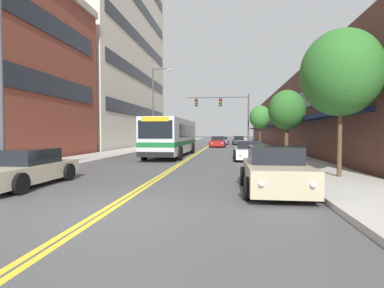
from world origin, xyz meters
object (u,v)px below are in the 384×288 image
Objects in this scene: car_slate_blue_moving_lead at (222,141)px; car_red_moving_second at (218,142)px; car_champagne_parked_left_mid at (25,169)px; traffic_signal_mast at (227,109)px; street_lamp_left_near at (9,48)px; street_tree_right_near at (341,73)px; city_bus at (173,136)px; fire_hydrant at (299,164)px; street_tree_right_mid at (287,110)px; street_tree_right_far at (260,117)px; car_beige_parked_right_foreground at (275,171)px; car_white_parked_right_mid at (249,151)px; car_dark_grey_parked_left_near at (166,144)px; car_silver_moving_third at (222,140)px; street_lamp_left_far at (155,102)px; car_charcoal_parked_right_far at (239,141)px.

car_red_moving_second reaches higher than car_slate_blue_moving_lead.
traffic_signal_mast reaches higher than car_champagne_parked_left_mid.
street_lamp_left_near reaches higher than street_tree_right_near.
city_bus reaches higher than fire_hydrant.
street_tree_right_mid is (11.22, 11.85, 2.87)m from car_champagne_parked_left_mid.
fire_hydrant is at bearing -80.43° from car_red_moving_second.
street_tree_right_far is 6.09× the size of fire_hydrant.
street_tree_right_near is at bearing 13.01° from car_champagne_parked_left_mid.
car_slate_blue_moving_lead is at bearing 93.86° from car_beige_parked_right_foreground.
car_red_moving_second is 5.77m from traffic_signal_mast.
street_tree_right_far reaches higher than city_bus.
street_tree_right_near is (2.98, -8.75, 3.63)m from car_white_parked_right_mid.
car_champagne_parked_left_mid is 27.79m from traffic_signal_mast.
city_bus is 10.61m from car_dark_grey_parked_left_near.
car_white_parked_right_mid is (-0.10, 11.40, -0.06)m from car_beige_parked_right_foreground.
car_slate_blue_moving_lead is 37.44m from street_tree_right_near.
car_silver_moving_third is (-0.21, 8.45, -0.03)m from car_slate_blue_moving_lead.
car_beige_parked_right_foreground is 26.02m from street_tree_right_far.
fire_hydrant is (3.31, -23.05, -4.15)m from traffic_signal_mast.
car_beige_parked_right_foreground is 26.93m from traffic_signal_mast.
street_tree_right_near is (2.88, 2.64, 3.57)m from car_beige_parked_right_foreground.
car_red_moving_second is 7.59m from street_tree_right_far.
car_beige_parked_right_foreground is 0.86× the size of street_tree_right_far.
city_bus is at bearing -65.96° from street_lamp_left_far.
car_silver_moving_third is (5.96, 23.28, -0.05)m from car_dark_grey_parked_left_near.
street_tree_right_mid is at bearing -81.51° from car_silver_moving_third.
car_charcoal_parked_right_far reaches higher than fire_hydrant.
car_champagne_parked_left_mid is 1.11× the size of car_silver_moving_third.
street_lamp_left_far is 22.02m from fire_hydrant.
car_beige_parked_right_foreground is 5.30m from street_tree_right_near.
car_white_parked_right_mid is at bearing -170.78° from street_tree_right_mid.
street_tree_right_mid is at bearing 9.22° from car_white_parked_right_mid.
car_charcoal_parked_right_far is at bearing 98.74° from street_tree_right_far.
city_bus is at bearing -100.89° from car_red_moving_second.
car_champagne_parked_left_mid is 0.80× the size of street_tree_right_near.
car_champagne_parked_left_mid is 0.94× the size of street_tree_right_far.
traffic_signal_mast is 4.08m from street_tree_right_far.
street_tree_right_far is (-0.80, 23.11, -0.54)m from street_tree_right_near.
traffic_signal_mast reaches higher than car_dark_grey_parked_left_near.
car_dark_grey_parked_left_near is at bearing 123.39° from car_white_parked_right_mid.
car_dark_grey_parked_left_near reaches higher than car_slate_blue_moving_lead.
traffic_signal_mast is at bearing 98.17° from fire_hydrant.
car_dark_grey_parked_left_near is 16.06m from car_slate_blue_moving_lead.
street_lamp_left_far is at bearing -104.29° from car_silver_moving_third.
street_tree_right_far is (8.18, 11.29, 2.04)m from city_bus.
city_bus is 6.83m from car_white_parked_right_mid.
car_slate_blue_moving_lead is at bearing 95.22° from car_white_parked_right_mid.
car_champagne_parked_left_mid is 1.09× the size of car_beige_parked_right_foreground.
car_champagne_parked_left_mid is 10.82m from fire_hydrant.
city_bus is at bearing 162.97° from street_tree_right_mid.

